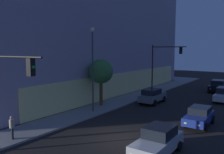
% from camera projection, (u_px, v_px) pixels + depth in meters
% --- Properties ---
extents(ground_plane, '(120.00, 120.00, 0.00)m').
position_uv_depth(ground_plane, '(121.00, 138.00, 17.76)').
color(ground_plane, black).
extents(modern_building, '(38.59, 30.04, 21.22)m').
position_uv_depth(modern_building, '(52.00, 25.00, 41.90)').
color(modern_building, '#4C4C51').
rests_on(modern_building, ground).
extents(traffic_light_far_corner, '(0.62, 5.11, 6.90)m').
position_uv_depth(traffic_light_far_corner, '(162.00, 61.00, 34.64)').
color(traffic_light_far_corner, black).
rests_on(traffic_light_far_corner, sidewalk_corner).
extents(street_lamp_sidewalk, '(0.44, 0.44, 8.41)m').
position_uv_depth(street_lamp_sidewalk, '(93.00, 60.00, 24.41)').
color(street_lamp_sidewalk, '#414141').
rests_on(street_lamp_sidewalk, sidewalk_corner).
extents(sidewalk_tree, '(2.72, 2.72, 5.18)m').
position_uv_depth(sidewalk_tree, '(101.00, 72.00, 27.33)').
color(sidewalk_tree, brown).
rests_on(sidewalk_tree, sidewalk_corner).
extents(pedestrian_waiting, '(0.36, 0.36, 1.65)m').
position_uv_depth(pedestrian_waiting, '(12.00, 125.00, 17.13)').
color(pedestrian_waiting, black).
rests_on(pedestrian_waiting, sidewalk_corner).
extents(car_silver, '(4.44, 2.02, 1.71)m').
position_uv_depth(car_silver, '(158.00, 141.00, 14.99)').
color(car_silver, '#B7BABF').
rests_on(car_silver, ground).
extents(car_blue, '(4.32, 2.03, 1.54)m').
position_uv_depth(car_blue, '(199.00, 116.00, 20.80)').
color(car_blue, navy).
rests_on(car_blue, ground).
extents(car_grey, '(4.43, 2.04, 1.72)m').
position_uv_depth(car_grey, '(152.00, 96.00, 29.37)').
color(car_grey, slate).
rests_on(car_grey, ground).
extents(car_white, '(4.56, 2.17, 1.73)m').
position_uv_depth(car_white, '(224.00, 94.00, 30.33)').
color(car_white, silver).
rests_on(car_white, ground).
extents(car_black, '(4.53, 2.24, 1.76)m').
position_uv_depth(car_black, '(218.00, 86.00, 37.34)').
color(car_black, black).
rests_on(car_black, ground).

